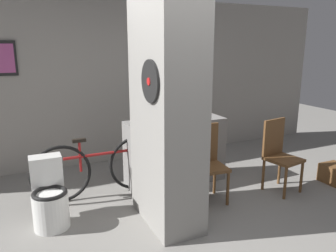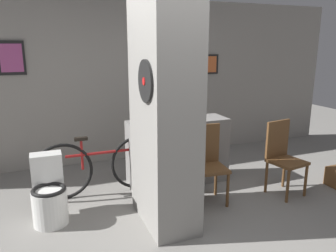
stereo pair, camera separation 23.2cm
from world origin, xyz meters
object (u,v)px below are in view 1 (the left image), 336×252
Objects in this scene: toilet at (50,198)px; chair_by_doorway at (279,152)px; chair_near_pillar at (207,160)px; bottle_tall at (172,114)px; bicycle at (100,167)px.

chair_by_doorway is at bearing -6.30° from toilet.
chair_near_pillar is 0.76m from bottle_tall.
toilet is 1.84m from chair_near_pillar.
toilet is 0.82m from bicycle.
chair_by_doorway is 1.48m from bottle_tall.
bicycle is at bearing 36.17° from toilet.
chair_near_pillar is at bearing 161.08° from chair_by_doorway.
bicycle is (-2.17, 0.79, -0.14)m from chair_by_doorway.
toilet is 2.86m from chair_by_doorway.
bottle_tall is at bearing 114.76° from chair_near_pillar.
toilet is at bearing -143.83° from bicycle.
toilet is 1.81m from bottle_tall.
chair_by_doorway reaches higher than toilet.
chair_near_pillar reaches higher than toilet.
bicycle is (0.66, 0.48, 0.07)m from toilet.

